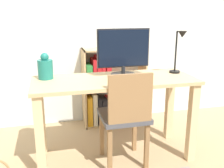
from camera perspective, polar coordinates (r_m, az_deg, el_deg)
ground_plane at (r=2.59m, az=0.55°, el=-15.29°), size 10.00×10.00×0.00m
wall_back at (r=3.14m, az=-3.82°, el=15.05°), size 8.00×0.05×2.60m
desk at (r=2.34m, az=0.59°, el=-2.52°), size 1.43×0.57×0.76m
monitor at (r=2.37m, az=2.51°, el=7.18°), size 0.48×0.23×0.43m
keyboard at (r=2.33m, az=3.40°, el=1.56°), size 0.30×0.13×0.02m
vase at (r=2.34m, az=-14.32°, el=3.39°), size 0.13×0.13×0.23m
desk_lamp at (r=2.49m, az=14.38°, el=7.60°), size 0.10×0.19×0.40m
chair at (r=2.24m, az=2.97°, el=-6.72°), size 0.40×0.40×0.87m
bookshelf at (r=3.12m, az=-1.94°, el=-1.47°), size 0.73×0.28×0.92m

